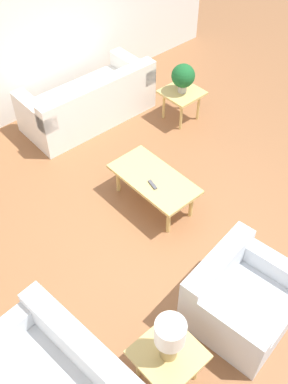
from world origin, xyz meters
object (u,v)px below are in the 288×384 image
armchair (240,298)px  side_table_plant (182,95)px  coffee_table (154,181)px  sofa (90,103)px  potted_plant (183,76)px  table_lamp (170,337)px  side_table_lamp (168,357)px

armchair → side_table_plant: size_ratio=2.00×
armchair → coffee_table: bearing=68.8°
sofa → potted_plant: bearing=140.1°
sofa → table_lamp: bearing=63.7°
armchair → side_table_plant: 3.31m
sofa → armchair: 3.70m
sofa → table_lamp: 4.06m
potted_plant → table_lamp: 3.94m
side_table_lamp → potted_plant: bearing=-47.0°
armchair → side_table_lamp: 0.98m
sofa → armchair: sofa is taller
side_table_plant → potted_plant: potted_plant is taller
sofa → coffee_table: sofa is taller
armchair → table_lamp: size_ratio=2.18×
side_table_plant → potted_plant: size_ratio=1.26×
coffee_table → table_lamp: table_lamp is taller
side_table_plant → table_lamp: bearing=133.0°
table_lamp → coffee_table: bearing=-39.6°
side_table_lamp → potted_plant: (2.69, -2.88, 0.32)m
side_table_lamp → table_lamp: table_lamp is taller
potted_plant → sofa: bearing=49.0°
sofa → potted_plant: 1.42m
armchair → table_lamp: bearing=172.1°
armchair → side_table_lamp: size_ratio=2.00×
table_lamp → sofa: bearing=-27.4°
armchair → table_lamp: table_lamp is taller
coffee_table → table_lamp: 2.22m
armchair → coffee_table: (1.69, -0.42, 0.10)m
side_table_plant → side_table_lamp: 3.94m
sofa → armchair: bearing=77.3°
side_table_plant → side_table_lamp: bearing=133.0°
armchair → potted_plant: potted_plant is taller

